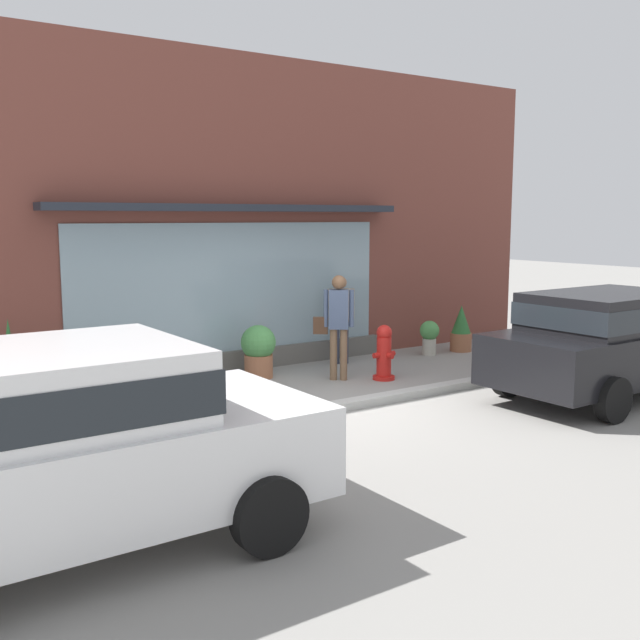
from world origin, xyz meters
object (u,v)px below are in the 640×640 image
parked_car_white (61,439)px  potted_plant_window_center (429,335)px  fire_hydrant (384,353)px  potted_plant_low_front (85,377)px  potted_plant_window_left (10,365)px  pedestrian_passerby (341,313)px  parked_car_black (612,338)px  potted_plant_by_entrance (258,350)px  potted_plant_trailing_edge (461,329)px  pedestrian_with_handbag (337,319)px

parked_car_white → potted_plant_window_center: 9.48m
potted_plant_window_center → parked_car_white: bearing=-150.2°
fire_hydrant → potted_plant_low_front: 4.72m
fire_hydrant → potted_plant_window_left: bearing=164.6°
potted_plant_window_left → potted_plant_window_center: (7.62, -0.31, -0.22)m
pedestrian_passerby → parked_car_black: pedestrian_passerby is taller
parked_car_black → potted_plant_by_entrance: bearing=131.8°
fire_hydrant → pedestrian_passerby: 1.57m
parked_car_white → potted_plant_by_entrance: (4.43, 4.76, -0.47)m
potted_plant_low_front → pedestrian_passerby: bearing=2.9°
potted_plant_trailing_edge → potted_plant_by_entrance: bearing=178.6°
parked_car_white → potted_plant_window_left: (0.59, 5.02, -0.33)m
potted_plant_window_center → potted_plant_window_left: bearing=177.7°
pedestrian_with_handbag → potted_plant_trailing_edge: bearing=-131.3°
potted_plant_window_left → potted_plant_window_center: potted_plant_window_left is taller
pedestrian_with_handbag → potted_plant_window_center: (2.77, 0.80, -0.63)m
parked_car_white → parked_car_black: bearing=4.3°
parked_car_white → potted_plant_by_entrance: bearing=46.4°
pedestrian_passerby → potted_plant_trailing_edge: 2.80m
parked_car_black → potted_plant_trailing_edge: bearing=77.3°
parked_car_black → potted_plant_low_front: size_ratio=6.10×
potted_plant_window_center → parked_car_black: bearing=-90.0°
pedestrian_with_handbag → potted_plant_window_left: bearing=23.9°
pedestrian_with_handbag → potted_plant_by_entrance: size_ratio=1.95×
fire_hydrant → potted_plant_window_center: fire_hydrant is taller
potted_plant_window_left → potted_plant_trailing_edge: 8.43m
pedestrian_passerby → parked_car_black: (1.93, -4.27, -0.05)m
parked_car_white → potted_plant_by_entrance: size_ratio=4.56×
fire_hydrant → potted_plant_window_left: (-5.50, 1.52, 0.16)m
pedestrian_with_handbag → potted_plant_window_left: 4.99m
parked_car_white → potted_plant_low_front: 5.02m
potted_plant_by_entrance → potted_plant_window_center: (3.78, -0.06, -0.09)m
potted_plant_low_front → potted_plant_trailing_edge: size_ratio=0.77×
potted_plant_window_left → potted_plant_by_entrance: 3.85m
fire_hydrant → potted_plant_low_front: (-4.55, 1.24, -0.08)m
parked_car_black → potted_plant_window_left: (-7.61, 4.30, -0.28)m
pedestrian_with_handbag → potted_plant_low_front: bearing=24.7°
parked_car_white → potted_plant_low_front: parked_car_white is taller
potted_plant_trailing_edge → fire_hydrant: bearing=-158.3°
fire_hydrant → potted_plant_low_front: fire_hydrant is taller
fire_hydrant → potted_plant_low_front: size_ratio=1.28×
parked_car_black → parked_car_white: 8.24m
fire_hydrant → parked_car_white: bearing=-150.2°
pedestrian_with_handbag → parked_car_black: (2.77, -3.19, -0.13)m
pedestrian_passerby → potted_plant_trailing_edge: (2.74, -0.32, -0.50)m
fire_hydrant → potted_plant_by_entrance: size_ratio=1.03×
potted_plant_low_front → potted_plant_trailing_edge: potted_plant_trailing_edge is taller
pedestrian_passerby → potted_plant_window_left: size_ratio=1.26×
fire_hydrant → potted_plant_trailing_edge: bearing=21.7°
parked_car_white → potted_plant_window_left: bearing=82.6°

